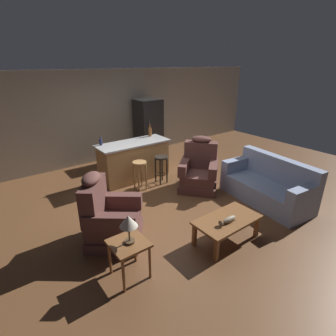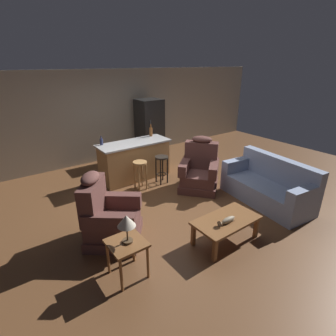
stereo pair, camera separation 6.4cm
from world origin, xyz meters
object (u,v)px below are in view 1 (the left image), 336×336
Objects in this scene: table_lamp at (128,222)px; bar_stool_right at (161,165)px; end_table at (129,248)px; bottle_tall_green at (101,142)px; refrigerator at (148,129)px; bar_stool_left at (140,170)px; couch at (268,186)px; kitchen_island at (134,160)px; coffee_table at (227,222)px; fish_figurine at (228,220)px; recliner_near_island at (199,171)px; recliner_near_lamp at (109,218)px; bottle_short_amber at (150,132)px.

table_lamp is 3.09m from bar_stool_right.
bottle_tall_green reaches higher than end_table.
refrigerator is 8.27× the size of bottle_tall_green.
bottle_tall_green reaches higher than bar_stool_left.
couch reaches higher than end_table.
kitchen_island reaches higher than end_table.
bar_stool_right is at bearing 46.31° from end_table.
bottle_tall_green reaches higher than table_lamp.
coffee_table is 3.24× the size of fish_figurine.
fish_figurine is at bearing -107.38° from refrigerator.
recliner_near_island is 1.67m from kitchen_island.
coffee_table is 0.62× the size of refrigerator.
coffee_table is 2.50m from bar_stool_left.
bottle_tall_green is (-0.64, 3.39, 0.67)m from coffee_table.
refrigerator reaches higher than table_lamp.
refrigerator reaches higher than coffee_table.
coffee_table is 0.55× the size of couch.
bar_stool_right reaches higher than fish_figurine.
table_lamp is 0.23× the size of kitchen_island.
end_table is at bearing -124.40° from bar_stool_left.
recliner_near_lamp reaches higher than bar_stool_left.
couch is 2.82m from bar_stool_left.
recliner_near_island is 0.68× the size of refrigerator.
recliner_near_island is at bearing -96.24° from refrigerator.
fish_figurine is at bearing -12.43° from end_table.
coffee_table is 0.61× the size of kitchen_island.
kitchen_island is 0.67m from bar_stool_left.
fish_figurine is 4.63m from refrigerator.
bar_stool_right is at bearing 71.59° from recliner_near_lamp.
bottle_tall_green is (-1.94, -0.94, 0.15)m from refrigerator.
table_lamp is 0.60× the size of bar_stool_right.
fish_figurine is 1.65m from table_lamp.
kitchen_island reaches higher than couch.
fish_figurine is at bearing -101.95° from bar_stool_right.
coffee_table is at bearing -100.54° from bar_stool_right.
table_lamp is 2.72m from bar_stool_left.
bottle_short_amber is at bearing 76.77° from fish_figurine.
recliner_near_lamp is 0.67× the size of kitchen_island.
refrigerator reaches higher than kitchen_island.
bar_stool_left is (-1.88, 2.10, 0.13)m from couch.
fish_figurine is 0.28× the size of recliner_near_lamp.
table_lamp is at bearing 8.99° from couch.
table_lamp reaches higher than couch.
coffee_table is 2.54m from bar_stool_right.
coffee_table is 1.96× the size of end_table.
bottle_short_amber reaches higher than bar_stool_right.
bottle_short_amber reaches higher than recliner_near_island.
coffee_table is at bearing -9.40° from end_table.
recliner_near_lamp reaches higher than end_table.
recliner_near_island reaches higher than table_lamp.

